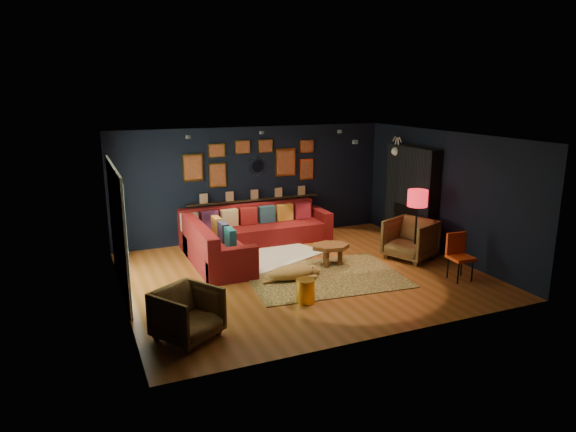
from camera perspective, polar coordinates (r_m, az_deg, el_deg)
name	(u,v)px	position (r m, az deg, el deg)	size (l,w,h in m)	color
floor	(302,274)	(9.83, 1.58, -6.49)	(6.50, 6.50, 0.00)	brown
room_walls	(303,192)	(9.39, 1.64, 2.65)	(6.50, 6.50, 6.50)	black
sectional	(241,237)	(11.12, -5.19, -2.34)	(3.41, 2.69, 0.86)	maroon
ledge	(254,200)	(11.96, -3.75, 1.81)	(3.20, 0.12, 0.04)	black
gallery_wall	(253,162)	(11.84, -3.94, 6.04)	(3.15, 0.04, 1.02)	gold
sunburst_mirror	(257,166)	(11.89, -3.42, 5.56)	(0.47, 0.16, 0.47)	silver
fireplace	(411,199)	(11.83, 13.51, 1.81)	(0.31, 1.60, 2.20)	black
deer_head	(402,151)	(12.09, 12.55, 7.07)	(0.50, 0.28, 0.45)	white
sliding_door	(118,229)	(9.28, -18.37, -1.33)	(0.06, 2.80, 2.20)	white
ceiling_spots	(286,135)	(9.98, -0.26, 8.94)	(3.30, 2.50, 0.06)	black
shag_rug	(270,255)	(10.90, -2.01, -4.33)	(2.01, 1.46, 0.03)	silver
leopard_rug	(325,277)	(9.71, 4.13, -6.73)	(2.83, 2.02, 0.02)	#B08C4A
coffee_table	(330,248)	(10.27, 4.72, -3.60)	(0.87, 0.70, 0.39)	#5E2E17
pouf	(236,262)	(9.89, -5.81, -5.06)	(0.60, 0.60, 0.39)	maroon
armchair_left	(187,311)	(7.43, -11.12, -10.37)	(0.79, 0.74, 0.81)	#AE783E
armchair_right	(410,237)	(10.88, 13.45, -2.31)	(0.89, 0.83, 0.91)	#AE783E
gold_stool	(305,291)	(8.53, 1.94, -8.33)	(0.32, 0.32, 0.40)	gold
orange_chair	(459,252)	(9.96, 18.44, -3.86)	(0.43, 0.43, 0.86)	black
floor_lamp	(417,202)	(10.65, 14.19, 1.55)	(0.40, 0.40, 1.46)	black
dog	(291,270)	(9.46, 0.36, -5.98)	(1.20, 0.59, 0.38)	#B58E4A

